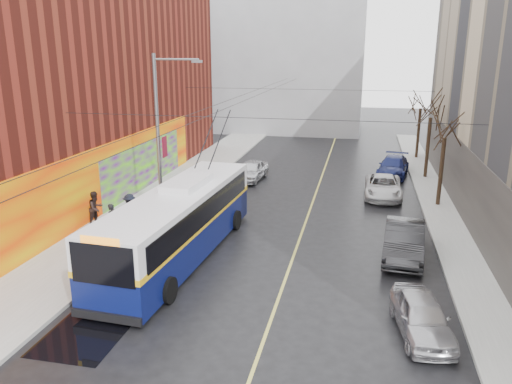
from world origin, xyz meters
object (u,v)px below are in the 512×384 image
tree_near (446,125)px  parked_car_b (404,241)px  following_car (251,170)px  trolleybus (179,222)px  parked_car_c (383,187)px  parked_car_a (422,316)px  pedestrian_b (96,208)px  pedestrian_a (113,221)px  streetlight_pole (161,135)px  tree_mid (432,107)px  parked_car_d (393,166)px  pedestrian_c (130,211)px  tree_far (421,99)px

tree_near → parked_car_b: bearing=-107.1°
following_car → trolleybus: bearing=-84.5°
parked_car_c → parked_car_b: bearing=-86.1°
parked_car_a → pedestrian_b: 17.41m
parked_car_c → pedestrian_b: bearing=-148.5°
parked_car_b → parked_car_c: (-0.62, 9.78, -0.12)m
pedestrian_a → streetlight_pole: bearing=-11.0°
parked_car_a → pedestrian_b: pedestrian_b is taller
parked_car_b → following_car: bearing=133.7°
tree_mid → parked_car_b: bearing=-99.5°
parked_car_c → parked_car_d: bearing=81.6°
trolleybus → parked_car_c: trolleybus is taller
parked_car_b → parked_car_d: parked_car_b is taller
streetlight_pole → following_car: streetlight_pole is taller
tree_mid → parked_car_c: (-3.20, -5.60, -4.57)m
parked_car_c → pedestrian_c: pedestrian_c is taller
parked_car_a → pedestrian_b: bearing=146.8°
parked_car_d → parked_car_a: bearing=-81.2°
tree_mid → pedestrian_c: size_ratio=3.72×
trolleybus → pedestrian_a: bearing=166.5°
tree_mid → trolleybus: bearing=-125.8°
pedestrian_a → pedestrian_b: pedestrian_b is taller
streetlight_pole → pedestrian_b: streetlight_pole is taller
parked_car_a → parked_car_b: size_ratio=0.80×
pedestrian_c → parked_car_c: bearing=-75.3°
parked_car_a → following_car: bearing=109.2°
streetlight_pole → parked_car_c: size_ratio=1.82×
tree_mid → parked_car_c: 7.90m
tree_far → parked_car_d: size_ratio=1.32×
parked_car_d → tree_mid: bearing=1.3°
pedestrian_b → streetlight_pole: bearing=-45.3°
parked_car_a → parked_car_c: parked_car_c is taller
tree_mid → tree_far: tree_mid is taller
tree_far → pedestrian_a: bearing=-125.4°
parked_car_b → parked_car_d: bearing=93.9°
tree_near → following_car: bearing=162.6°
trolleybus → tree_mid: bearing=57.7°
streetlight_pole → tree_near: size_ratio=1.41×
streetlight_pole → parked_car_a: (12.69, -8.91, -4.18)m
tree_near → parked_car_a: size_ratio=1.64×
trolleybus → pedestrian_a: 4.17m
parked_car_b → parked_car_c: parked_car_b is taller
parked_car_d → pedestrian_b: (-16.00, -15.03, 0.36)m
parked_car_c → streetlight_pole: bearing=-147.8°
trolleybus → parked_car_b: (9.99, 2.08, -0.87)m
tree_far → pedestrian_c: size_ratio=3.66×
tree_near → tree_far: size_ratio=0.97×
tree_far → trolleybus: tree_far is taller
parked_car_a → tree_mid: bearing=74.8°
tree_near → tree_far: bearing=90.0°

